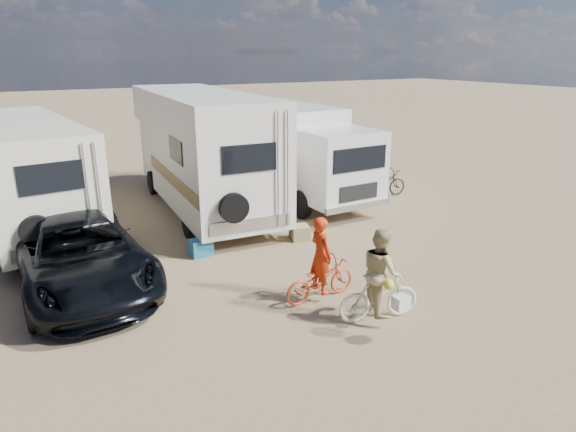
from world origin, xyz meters
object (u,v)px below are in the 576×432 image
crate (300,232)px  box_truck (297,153)px  dark_suv (79,254)px  rider_man (321,263)px  cooler (201,247)px  rider_woman (380,280)px  bike_woman (379,296)px  rv_left (26,178)px  bike_man (320,280)px  rv_main (202,152)px  bike_parked (382,184)px

crate → box_truck: bearing=60.5°
dark_suv → rider_man: bearing=-38.9°
cooler → crate: cooler is taller
rider_man → rider_woman: (0.52, -1.30, 0.02)m
box_truck → bike_woman: box_truck is taller
rv_left → cooler: 5.73m
dark_suv → crate: (5.79, 0.14, -0.58)m
bike_woman → cooler: bike_woman is taller
dark_suv → bike_man: (4.32, -3.17, -0.33)m
rv_main → bike_parked: size_ratio=4.49×
dark_suv → rider_man: 5.36m
rv_main → bike_man: (-0.18, -7.45, -1.47)m
rv_main → rider_man: rv_main is taller
rv_left → box_truck: rv_left is taller
dark_suv → bike_woman: bearing=-45.3°
rv_main → bike_woman: bearing=-83.8°
box_truck → rider_man: bearing=-117.9°
rv_left → cooler: (3.63, -4.21, -1.40)m
box_truck → rider_man: size_ratio=4.25×
box_truck → dark_suv: size_ratio=1.27×
dark_suv → bike_parked: bearing=10.3°
bike_man → rider_woman: rider_woman is taller
bike_parked → crate: (-4.84, -2.29, -0.30)m
bike_man → cooler: size_ratio=3.07×
bike_woman → bike_parked: (5.79, 6.90, 0.00)m
cooler → rv_left: bearing=127.1°
rv_left → rider_man: (5.00, -7.77, -0.79)m
rv_left → cooler: rv_left is taller
dark_suv → bike_woman: 6.60m
rv_main → bike_man: bearing=-87.4°
box_truck → rider_man: 8.02m
bike_woman → bike_parked: bike_parked is taller
rider_man → bike_parked: bearing=-51.4°
bike_man → rider_woman: 1.46m
rider_woman → rv_left: bearing=44.9°
bike_parked → bike_woman: bearing=147.0°
bike_woman → cooler: bearing=34.9°
dark_suv → rider_woman: rider_woman is taller
rv_left → dark_suv: rv_left is taller
rider_woman → bike_parked: (5.79, 6.90, -0.35)m
rv_main → bike_parked: rv_main is taller
rv_left → rider_man: 9.27m
rv_main → rv_left: rv_main is taller
rider_woman → crate: bearing=1.9°
bike_woman → crate: bike_woman is taller
bike_man → rider_man: (-0.00, 0.00, 0.39)m
rv_main → rv_left: (-5.18, 0.32, -0.30)m
rider_man → dark_suv: bearing=50.8°
box_truck → cooler: 6.29m
rv_left → rider_woman: (5.52, -9.07, -0.76)m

